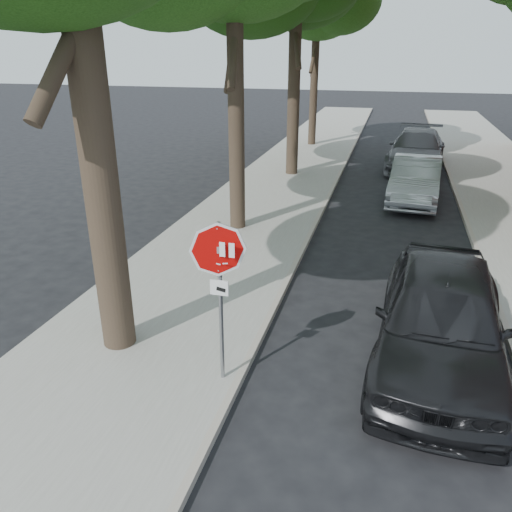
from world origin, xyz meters
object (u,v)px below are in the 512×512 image
Objects in this scene: car_a at (441,318)px; car_b at (415,180)px; stop_sign at (219,273)px; car_c at (416,150)px.

car_b is (-0.17, 9.99, -0.12)m from car_a.
stop_sign is at bearing -150.93° from car_a.
stop_sign is 3.79m from car_a.
car_a is 15.38m from car_c.
car_b is 0.80× the size of car_c.
stop_sign is 0.58× the size of car_b.
car_b is at bearing -86.83° from car_c.
stop_sign is 12.00m from car_b.
car_b is at bearing 74.79° from stop_sign.
car_b is (3.13, 11.52, -1.20)m from stop_sign.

